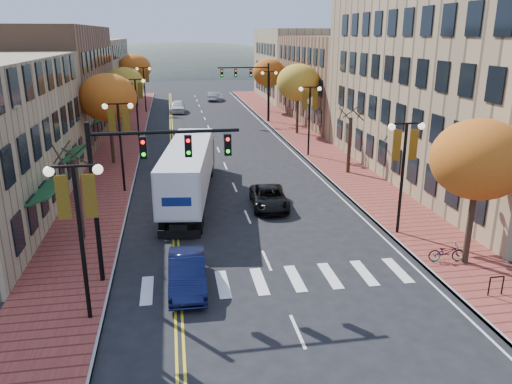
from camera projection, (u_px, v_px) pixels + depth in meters
name	position (u px, v px, depth m)	size (l,w,h in m)	color
ground	(285.00, 303.00, 19.93)	(200.00, 200.00, 0.00)	black
sidewalk_left	(123.00, 142.00, 49.01)	(4.00, 85.00, 0.15)	brown
sidewalk_right	(300.00, 136.00, 51.87)	(4.00, 85.00, 0.15)	brown
building_left_mid	(38.00, 84.00, 49.38)	(12.00, 24.00, 11.00)	brown
building_left_far	(81.00, 73.00, 73.09)	(12.00, 26.00, 9.50)	#9E8966
building_right_near	(490.00, 74.00, 35.62)	(15.00, 28.00, 15.00)	#997F5B
building_right_mid	(358.00, 79.00, 60.81)	(15.00, 24.00, 10.00)	brown
building_right_far	(309.00, 64.00, 81.33)	(15.00, 20.00, 11.00)	#9E8966
tree_left_a	(78.00, 199.00, 25.33)	(0.28, 0.28, 4.20)	#382619
tree_left_b	(108.00, 98.00, 39.39)	(4.48, 4.48, 7.21)	#382619
tree_left_c	(125.00, 84.00, 54.54)	(4.16, 4.16, 6.69)	#382619
tree_left_d	(135.00, 68.00, 71.29)	(4.61, 4.61, 7.42)	#382619
tree_right_a	(479.00, 160.00, 21.70)	(4.16, 4.16, 6.69)	#382619
tree_right_b	(349.00, 145.00, 37.58)	(0.28, 0.28, 4.20)	#382619
tree_right_c	(298.00, 83.00, 51.65)	(4.48, 4.48, 7.21)	#382619
tree_right_d	(269.00, 73.00, 66.73)	(4.35, 4.35, 7.00)	#382619
lamp_left_a	(78.00, 213.00, 17.43)	(1.96, 0.36, 6.05)	black
lamp_left_b	(120.00, 130.00, 32.46)	(1.96, 0.36, 6.05)	black
lamp_left_c	(136.00, 97.00, 49.37)	(1.96, 0.36, 6.05)	black
lamp_left_d	(144.00, 81.00, 66.28)	(1.96, 0.36, 6.05)	black
lamp_right_a	(404.00, 157.00, 25.45)	(1.96, 0.36, 6.05)	black
lamp_right_b	(310.00, 107.00, 42.36)	(1.96, 0.36, 6.05)	black
lamp_right_c	(269.00, 86.00, 59.27)	(1.96, 0.36, 6.05)	black
traffic_mast_near	(141.00, 171.00, 20.38)	(6.10, 0.35, 7.00)	black
traffic_mast_far	(252.00, 81.00, 58.76)	(6.10, 0.34, 7.00)	black
semi_truck	(190.00, 166.00, 31.99)	(4.36, 15.09, 3.73)	black
navy_sedan	(187.00, 273.00, 20.90)	(1.52, 4.35, 1.43)	black
black_suv	(269.00, 198.00, 30.73)	(2.12, 4.59, 1.28)	black
car_far_white	(178.00, 106.00, 67.84)	(1.93, 4.79, 1.63)	silver
car_far_silver	(217.00, 97.00, 80.02)	(1.68, 4.14, 1.20)	#A8A8AF
car_far_oncoming	(213.00, 96.00, 79.87)	(1.47, 4.21, 1.39)	#AEAFB6
bicycle	(446.00, 252.00, 23.18)	(0.58, 1.67, 0.88)	gray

